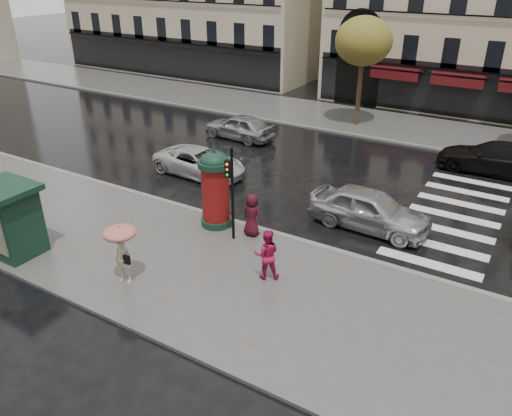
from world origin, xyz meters
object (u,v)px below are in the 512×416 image
Objects in this scene: woman_red at (267,254)px; traffic_light at (231,186)px; car_white at (200,162)px; car_black at (494,158)px; man_burgundy at (252,215)px; newsstand at (10,219)px; morris_column at (215,186)px; car_silver at (370,209)px; car_far_silver at (240,127)px; woman_umbrella at (121,245)px.

woman_red is 3.08m from traffic_light.
car_white is 0.89× the size of car_black.
woman_red is 2.89m from man_burgundy.
car_white is at bearing 82.98° from newsstand.
traffic_light reaches higher than woman_red.
man_burgundy is 0.49× the size of morris_column.
car_white is (-8.96, 0.95, -0.15)m from car_silver.
car_far_silver is at bearing 59.68° from car_silver.
traffic_light is at bearing 135.29° from car_silver.
car_white is at bearing 111.94° from woman_umbrella.
car_silver reaches higher than car_black.
woman_umbrella reaches higher than car_far_silver.
car_far_silver is (-8.63, 11.83, -0.25)m from woman_red.
morris_column is at bearing -62.55° from woman_red.
morris_column is 0.95× the size of traffic_light.
car_far_silver is at bearing 108.53° from woman_umbrella.
man_burgundy is (1.91, 4.74, -0.52)m from woman_umbrella.
newsstand is (-4.94, -5.40, -0.31)m from morris_column.
traffic_light reaches higher than newsstand.
car_far_silver is at bearing 90.60° from newsstand.
newsstand is at bearing 44.88° from man_burgundy.
newsstand is (-4.67, -0.66, -0.03)m from woman_umbrella.
morris_column is at bearing -37.96° from car_black.
morris_column is at bearing 122.79° from car_silver.
car_black is (3.31, 8.72, -0.04)m from car_silver.
car_white is 1.09× the size of car_far_silver.
newsstand is at bearing 176.35° from car_white.
car_black is (7.30, 12.41, -1.53)m from traffic_light.
woman_umbrella is at bearing -30.09° from car_black.
newsstand is 21.78m from car_black.
newsstand reaches higher than woman_red.
woman_red is 0.49× the size of traffic_light.
man_burgundy is at bearing -32.35° from car_black.
woman_umbrella is at bearing -93.30° from morris_column.
car_black is at bearing 102.85° from car_far_silver.
car_white is at bearing 133.61° from morris_column.
morris_column is at bearing 47.55° from newsstand.
woman_red is at bearing -21.68° from car_black.
morris_column is 1.33× the size of newsstand.
car_far_silver is (-4.82, 14.39, -0.74)m from woman_umbrella.
newsstand is 0.54× the size of car_silver.
car_far_silver is (-0.16, 15.05, -0.70)m from newsstand.
man_burgundy is at bearing 56.03° from traffic_light.
woman_umbrella is 4.71m from newsstand.
newsstand reaches higher than car_far_silver.
woman_red is 0.37× the size of car_silver.
car_far_silver is (-6.73, 9.65, -0.21)m from man_burgundy.
car_silver reaches higher than car_far_silver.
traffic_light reaches higher than man_burgundy.
woman_red is 5.46m from car_silver.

